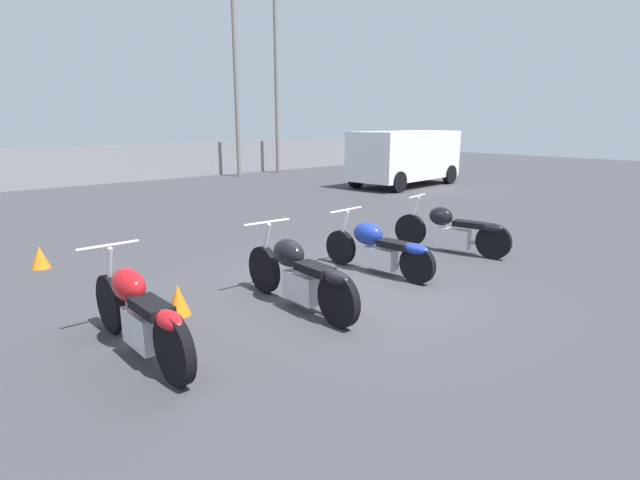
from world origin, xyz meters
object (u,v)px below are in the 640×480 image
object	(u,v)px
light_pole_left	(234,47)
traffic_cone_near	(40,257)
motorcycle_slot_0	(139,313)
motorcycle_slot_1	(299,274)
parked_van	(405,155)
motorcycle_slot_2	(378,248)
motorcycle_slot_3	(453,230)
traffic_cone_far	(178,300)
light_pole_right	(276,64)

from	to	relation	value
light_pole_left	traffic_cone_near	distance (m)	14.77
motorcycle_slot_0	light_pole_left	bearing A→B (deg)	53.94
motorcycle_slot_1	parked_van	bearing A→B (deg)	35.90
motorcycle_slot_1	motorcycle_slot_2	world-z (taller)	motorcycle_slot_1
parked_van	motorcycle_slot_0	bearing A→B (deg)	-66.15
light_pole_left	motorcycle_slot_1	world-z (taller)	light_pole_left
light_pole_left	motorcycle_slot_3	bearing A→B (deg)	-107.78
traffic_cone_far	light_pole_left	bearing A→B (deg)	54.19
motorcycle_slot_0	motorcycle_slot_2	distance (m)	3.85
motorcycle_slot_0	traffic_cone_far	size ratio (longest dim) A/B	5.75
motorcycle_slot_0	traffic_cone_far	bearing A→B (deg)	44.69
parked_van	traffic_cone_near	size ratio (longest dim) A/B	13.13
motorcycle_slot_0	traffic_cone_near	world-z (taller)	motorcycle_slot_0
motorcycle_slot_2	motorcycle_slot_3	xyz separation A→B (m)	(1.94, -0.04, 0.00)
light_pole_right	motorcycle_slot_1	bearing A→B (deg)	-126.61
light_pole_right	traffic_cone_near	world-z (taller)	light_pole_right
motorcycle_slot_3	traffic_cone_far	bearing A→B (deg)	163.36
motorcycle_slot_1	motorcycle_slot_3	world-z (taller)	motorcycle_slot_1
motorcycle_slot_0	traffic_cone_far	distance (m)	1.11
light_pole_right	traffic_cone_near	bearing A→B (deg)	-141.42
light_pole_right	traffic_cone_far	distance (m)	18.07
motorcycle_slot_3	traffic_cone_far	size ratio (longest dim) A/B	5.62
motorcycle_slot_3	traffic_cone_near	world-z (taller)	motorcycle_slot_3
motorcycle_slot_3	traffic_cone_near	bearing A→B (deg)	135.40
light_pole_right	motorcycle_slot_1	size ratio (longest dim) A/B	3.75
motorcycle_slot_0	traffic_cone_near	distance (m)	4.09
light_pole_left	traffic_cone_near	bearing A→B (deg)	-136.25
motorcycle_slot_2	traffic_cone_far	size ratio (longest dim) A/B	5.34
motorcycle_slot_1	motorcycle_slot_2	distance (m)	1.87
motorcycle_slot_3	parked_van	size ratio (longest dim) A/B	0.46
parked_van	motorcycle_slot_3	bearing A→B (deg)	-50.94
light_pole_left	parked_van	size ratio (longest dim) A/B	1.93
traffic_cone_near	traffic_cone_far	xyz separation A→B (m)	(0.70, -3.32, 0.01)
motorcycle_slot_1	traffic_cone_far	size ratio (longest dim) A/B	5.74
light_pole_left	light_pole_right	distance (m)	2.29
motorcycle_slot_3	parked_van	bearing A→B (deg)	32.79
traffic_cone_far	motorcycle_slot_0	bearing A→B (deg)	-135.69
motorcycle_slot_0	motorcycle_slot_1	world-z (taller)	motorcycle_slot_0
light_pole_right	motorcycle_slot_1	world-z (taller)	light_pole_right
motorcycle_slot_2	motorcycle_slot_3	distance (m)	1.94
motorcycle_slot_0	parked_van	world-z (taller)	parked_van
light_pole_right	motorcycle_slot_2	distance (m)	16.62
motorcycle_slot_1	motorcycle_slot_0	bearing A→B (deg)	-178.21
motorcycle_slot_0	traffic_cone_far	world-z (taller)	motorcycle_slot_0
light_pole_right	motorcycle_slot_3	bearing A→B (deg)	-115.67
motorcycle_slot_2	traffic_cone_far	distance (m)	3.11
motorcycle_slot_2	traffic_cone_far	xyz separation A→B (m)	(-3.07, 0.48, -0.22)
traffic_cone_near	motorcycle_slot_1	bearing A→B (deg)	-64.92
motorcycle_slot_1	motorcycle_slot_3	size ratio (longest dim) A/B	1.02
motorcycle_slot_0	motorcycle_slot_3	world-z (taller)	motorcycle_slot_0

